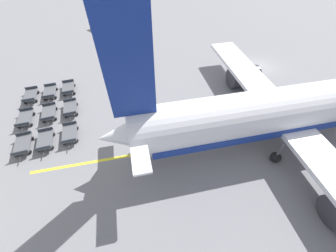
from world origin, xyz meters
The scene contains 13 objects.
ground_plane centered at (0.00, 0.00, 0.00)m, with size 500.00×500.00×0.00m, color gray.
airplane centered at (12.66, -5.19, 3.36)m, with size 31.93×37.42×14.56m.
service_van centered at (-20.45, -22.67, 1.18)m, with size 4.63×4.12×2.18m.
baggage_dolly_row_near_col_a centered at (0.18, -32.41, 0.47)m, with size 3.38×1.70×0.92m.
baggage_dolly_row_near_col_b centered at (4.45, -32.13, 0.47)m, with size 3.37×1.68×0.92m.
baggage_dolly_row_near_col_c centered at (8.45, -31.50, 0.47)m, with size 3.39×1.74×0.92m.
baggage_dolly_row_mid_a_col_a centered at (0.01, -30.17, 0.47)m, with size 3.38×1.70×0.92m.
baggage_dolly_row_mid_a_col_b centered at (4.11, -29.68, 0.47)m, with size 3.40×1.75×0.92m.
baggage_dolly_row_mid_a_col_c centered at (8.37, -29.43, 0.47)m, with size 3.39×1.72×0.92m.
baggage_dolly_row_mid_b_col_a centered at (-0.32, -27.93, 0.47)m, with size 3.39×1.73×0.92m.
baggage_dolly_row_mid_b_col_b centered at (3.85, -27.36, 0.47)m, with size 3.39×1.74×0.92m.
baggage_dolly_row_mid_b_col_c centered at (8.00, -27.08, 0.47)m, with size 3.38×1.69×0.92m.
stand_guidance_stripe centered at (12.08, -12.78, 0.00)m, with size 1.05×35.26×0.01m.
Camera 1 is at (24.17, -20.40, 16.59)m, focal length 22.00 mm.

